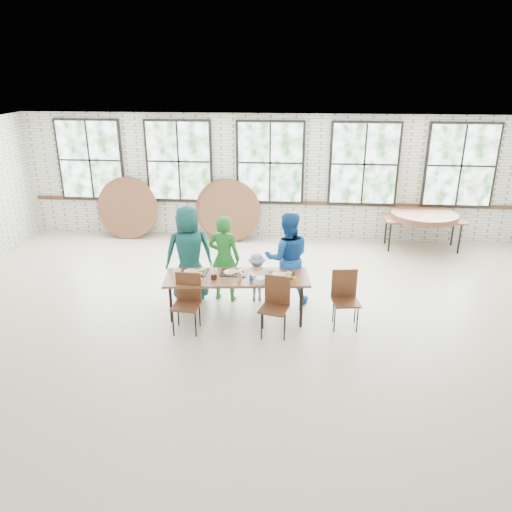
{
  "coord_description": "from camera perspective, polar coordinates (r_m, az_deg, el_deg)",
  "views": [
    {
      "loc": [
        0.65,
        -7.37,
        4.06
      ],
      "look_at": [
        0.0,
        0.4,
        1.05
      ],
      "focal_mm": 35.0,
      "sensor_mm": 36.0,
      "label": 1
    }
  ],
  "objects": [
    {
      "name": "room",
      "position": [
        12.03,
        1.62,
        10.4
      ],
      "size": [
        12.0,
        12.0,
        12.0
      ],
      "color": "beige",
      "rests_on": "ground"
    },
    {
      "name": "dining_table",
      "position": [
        8.37,
        -2.16,
        -2.67
      ],
      "size": [
        2.47,
        1.03,
        0.74
      ],
      "rotation": [
        0.0,
        0.0,
        0.1
      ],
      "color": "brown",
      "rests_on": "ground"
    },
    {
      "name": "chair_near_left",
      "position": [
        8.11,
        -7.85,
        -4.7
      ],
      "size": [
        0.45,
        0.44,
        0.95
      ],
      "rotation": [
        0.0,
        0.0,
        -0.08
      ],
      "color": "#512D1B",
      "rests_on": "ground"
    },
    {
      "name": "chair_near_right",
      "position": [
        7.93,
        2.26,
        -5.11
      ],
      "size": [
        0.51,
        0.5,
        0.95
      ],
      "rotation": [
        0.0,
        0.0,
        -0.26
      ],
      "color": "#512D1B",
      "rests_on": "ground"
    },
    {
      "name": "chair_spare",
      "position": [
        8.28,
        10.13,
        -4.27
      ],
      "size": [
        0.48,
        0.46,
        0.95
      ],
      "rotation": [
        0.0,
        0.0,
        0.15
      ],
      "color": "#512D1B",
      "rests_on": "ground"
    },
    {
      "name": "adult_teal",
      "position": [
        9.04,
        -7.66,
        0.34
      ],
      "size": [
        1.0,
        0.81,
        1.77
      ],
      "primitive_type": "imported",
      "rotation": [
        0.0,
        0.0,
        3.46
      ],
      "color": "#15534A",
      "rests_on": "ground"
    },
    {
      "name": "adult_green",
      "position": [
        8.96,
        -3.65,
        -0.28
      ],
      "size": [
        0.64,
        0.48,
        1.6
      ],
      "primitive_type": "imported",
      "rotation": [
        0.0,
        0.0,
        2.97
      ],
      "color": "#1F7527",
      "rests_on": "ground"
    },
    {
      "name": "toddler",
      "position": [
        9.03,
        0.1,
        -2.44
      ],
      "size": [
        0.63,
        0.42,
        0.91
      ],
      "primitive_type": "imported",
      "rotation": [
        0.0,
        0.0,
        3.29
      ],
      "color": "#162345",
      "rests_on": "ground"
    },
    {
      "name": "adult_blue",
      "position": [
        8.85,
        3.59,
        -0.25
      ],
      "size": [
        0.88,
        0.72,
        1.68
      ],
      "primitive_type": "imported",
      "rotation": [
        0.0,
        0.0,
        3.25
      ],
      "color": "#154999",
      "rests_on": "ground"
    },
    {
      "name": "storage_table",
      "position": [
        12.16,
        18.59,
        3.87
      ],
      "size": [
        1.83,
        0.82,
        0.74
      ],
      "rotation": [
        0.0,
        0.0,
        0.04
      ],
      "color": "brown",
      "rests_on": "ground"
    },
    {
      "name": "tabletop_clutter",
      "position": [
        8.3,
        -1.58,
        -2.29
      ],
      "size": [
        1.97,
        0.62,
        0.11
      ],
      "color": "black",
      "rests_on": "dining_table"
    },
    {
      "name": "round_tops_stacked",
      "position": [
        12.13,
        18.66,
        4.41
      ],
      "size": [
        1.5,
        1.5,
        0.13
      ],
      "color": "brown",
      "rests_on": "storage_table"
    },
    {
      "name": "round_tops_leaning",
      "position": [
        12.42,
        -8.99,
        5.31
      ],
      "size": [
        4.07,
        0.48,
        1.48
      ],
      "color": "brown",
      "rests_on": "ground"
    }
  ]
}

